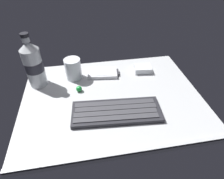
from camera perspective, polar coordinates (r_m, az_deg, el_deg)
name	(u,v)px	position (r cm, az deg, el deg)	size (l,w,h in cm)	color
ground_plane	(112,98)	(69.17, 0.03, -2.66)	(64.00, 48.00, 2.80)	#B7BABC
keyboard	(115,112)	(61.85, 0.98, -6.74)	(29.78, 13.28, 1.70)	#232328
handheld_device	(103,73)	(79.10, -2.80, 5.08)	(13.36, 8.90, 1.50)	silver
juice_cup	(73,70)	(76.80, -11.66, 5.91)	(6.40, 6.40, 8.50)	silver
water_bottle	(33,64)	(74.62, -22.69, 7.04)	(6.73, 6.73, 20.80)	silver
charger_block	(143,69)	(81.75, 9.26, 6.22)	(7.00, 5.60, 2.40)	silver
trackball_mouse	(79,89)	(71.08, -9.96, 0.21)	(2.20, 2.20, 2.20)	#198C33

